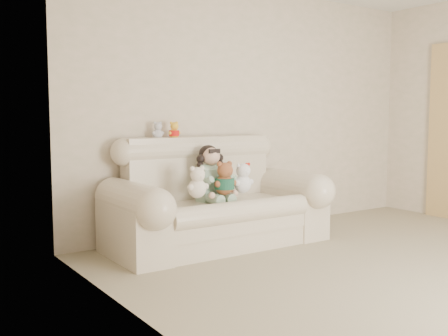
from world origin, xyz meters
TOP-DOWN VIEW (x-y plane):
  - wall_back at (0.00, 2.50)m, footprint 4.50×0.00m
  - wall_left at (-2.25, 0.00)m, footprint 0.00×5.00m
  - sofa at (-0.84, 2.00)m, footprint 2.10×0.95m
  - seated_child at (-0.87, 2.08)m, footprint 0.38×0.44m
  - brown_teddy at (-0.84, 1.88)m, footprint 0.28×0.25m
  - white_cat at (-0.62, 1.90)m, footprint 0.24×0.19m
  - cream_teddy at (-1.14, 1.89)m, footprint 0.26×0.24m
  - yellow_mini_bear at (-1.12, 2.35)m, footprint 0.15×0.13m
  - grey_mini_plush at (-1.27, 2.38)m, footprint 0.14×0.11m

SIDE VIEW (x-z plane):
  - sofa at x=-0.84m, z-range 0.00..1.03m
  - cream_teddy at x=-1.14m, z-range 0.50..0.84m
  - white_cat at x=-0.62m, z-range 0.50..0.84m
  - brown_teddy at x=-0.84m, z-range 0.50..0.87m
  - seated_child at x=-0.87m, z-range 0.42..0.97m
  - grey_mini_plush at x=-1.27m, z-range 1.01..1.21m
  - yellow_mini_bear at x=-1.12m, z-range 1.01..1.21m
  - wall_back at x=0.00m, z-range -0.95..3.55m
  - wall_left at x=-2.25m, z-range -1.20..3.80m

